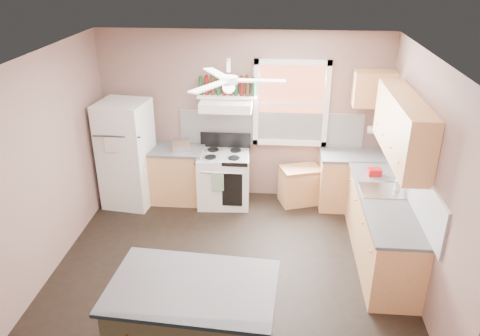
# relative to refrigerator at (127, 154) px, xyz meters

# --- Properties ---
(floor) EXTENTS (4.50, 4.50, 0.00)m
(floor) POSITION_rel_refrigerator_xyz_m (1.78, -1.53, -0.85)
(floor) COLOR black
(floor) RESTS_ON ground
(ceiling) EXTENTS (4.50, 4.50, 0.00)m
(ceiling) POSITION_rel_refrigerator_xyz_m (1.78, -1.53, 1.85)
(ceiling) COLOR white
(ceiling) RESTS_ON ground
(wall_back) EXTENTS (4.50, 0.05, 2.70)m
(wall_back) POSITION_rel_refrigerator_xyz_m (1.78, 0.50, 0.50)
(wall_back) COLOR #7D5F55
(wall_back) RESTS_ON ground
(wall_right) EXTENTS (0.05, 4.00, 2.70)m
(wall_right) POSITION_rel_refrigerator_xyz_m (4.06, -1.53, 0.50)
(wall_right) COLOR #7D5F55
(wall_right) RESTS_ON ground
(wall_left) EXTENTS (0.05, 4.00, 2.70)m
(wall_left) POSITION_rel_refrigerator_xyz_m (-0.49, -1.53, 0.50)
(wall_left) COLOR #7D5F55
(wall_left) RESTS_ON ground
(backsplash_back) EXTENTS (2.90, 0.03, 0.55)m
(backsplash_back) POSITION_rel_refrigerator_xyz_m (2.23, 0.46, 0.33)
(backsplash_back) COLOR white
(backsplash_back) RESTS_ON wall_back
(backsplash_right) EXTENTS (0.03, 2.60, 0.55)m
(backsplash_right) POSITION_rel_refrigerator_xyz_m (4.02, -1.23, 0.33)
(backsplash_right) COLOR white
(backsplash_right) RESTS_ON wall_right
(window_view) EXTENTS (1.00, 0.02, 1.20)m
(window_view) POSITION_rel_refrigerator_xyz_m (2.53, 0.45, 0.75)
(window_view) COLOR brown
(window_view) RESTS_ON wall_back
(window_frame) EXTENTS (1.16, 0.07, 1.36)m
(window_frame) POSITION_rel_refrigerator_xyz_m (2.53, 0.43, 0.75)
(window_frame) COLOR white
(window_frame) RESTS_ON wall_back
(refrigerator) EXTENTS (0.80, 0.78, 1.69)m
(refrigerator) POSITION_rel_refrigerator_xyz_m (0.00, 0.00, 0.00)
(refrigerator) COLOR white
(refrigerator) RESTS_ON floor
(base_cabinet_left) EXTENTS (0.90, 0.60, 0.86)m
(base_cabinet_left) POSITION_rel_refrigerator_xyz_m (0.72, 0.17, -0.42)
(base_cabinet_left) COLOR #B7814C
(base_cabinet_left) RESTS_ON floor
(counter_left) EXTENTS (0.92, 0.62, 0.04)m
(counter_left) POSITION_rel_refrigerator_xyz_m (0.72, 0.17, 0.03)
(counter_left) COLOR #4F4F52
(counter_left) RESTS_ON base_cabinet_left
(toaster) EXTENTS (0.31, 0.22, 0.18)m
(toaster) POSITION_rel_refrigerator_xyz_m (0.85, 0.10, 0.14)
(toaster) COLOR silver
(toaster) RESTS_ON counter_left
(stove) EXTENTS (0.84, 0.68, 0.86)m
(stove) POSITION_rel_refrigerator_xyz_m (1.51, 0.09, -0.42)
(stove) COLOR white
(stove) RESTS_ON floor
(range_hood) EXTENTS (0.78, 0.50, 0.14)m
(range_hood) POSITION_rel_refrigerator_xyz_m (1.55, 0.22, 0.77)
(range_hood) COLOR white
(range_hood) RESTS_ON wall_back
(bottle_shelf) EXTENTS (0.90, 0.26, 0.03)m
(bottle_shelf) POSITION_rel_refrigerator_xyz_m (1.55, 0.34, 0.87)
(bottle_shelf) COLOR white
(bottle_shelf) RESTS_ON range_hood
(cart) EXTENTS (0.71, 0.58, 0.61)m
(cart) POSITION_rel_refrigerator_xyz_m (2.73, 0.22, -0.54)
(cart) COLOR #B7814C
(cart) RESTS_ON floor
(base_cabinet_corner) EXTENTS (1.00, 0.60, 0.86)m
(base_cabinet_corner) POSITION_rel_refrigerator_xyz_m (3.53, 0.17, -0.42)
(base_cabinet_corner) COLOR #B7814C
(base_cabinet_corner) RESTS_ON floor
(base_cabinet_right) EXTENTS (0.60, 2.20, 0.86)m
(base_cabinet_right) POSITION_rel_refrigerator_xyz_m (3.73, -1.23, -0.42)
(base_cabinet_right) COLOR #B7814C
(base_cabinet_right) RESTS_ON floor
(counter_corner) EXTENTS (1.02, 0.62, 0.04)m
(counter_corner) POSITION_rel_refrigerator_xyz_m (3.53, 0.17, 0.03)
(counter_corner) COLOR #4F4F52
(counter_corner) RESTS_ON base_cabinet_corner
(counter_right) EXTENTS (0.62, 2.22, 0.04)m
(counter_right) POSITION_rel_refrigerator_xyz_m (3.72, -1.23, 0.03)
(counter_right) COLOR #4F4F52
(counter_right) RESTS_ON base_cabinet_right
(sink) EXTENTS (0.55, 0.45, 0.03)m
(sink) POSITION_rel_refrigerator_xyz_m (3.72, -1.03, 0.05)
(sink) COLOR silver
(sink) RESTS_ON counter_right
(faucet) EXTENTS (0.03, 0.03, 0.14)m
(faucet) POSITION_rel_refrigerator_xyz_m (3.88, -1.03, 0.12)
(faucet) COLOR silver
(faucet) RESTS_ON sink
(upper_cabinet_right) EXTENTS (0.33, 1.80, 0.76)m
(upper_cabinet_right) POSITION_rel_refrigerator_xyz_m (3.86, -1.03, 0.93)
(upper_cabinet_right) COLOR #B7814C
(upper_cabinet_right) RESTS_ON wall_right
(upper_cabinet_corner) EXTENTS (0.60, 0.33, 0.52)m
(upper_cabinet_corner) POSITION_rel_refrigerator_xyz_m (3.73, 0.30, 1.05)
(upper_cabinet_corner) COLOR #B7814C
(upper_cabinet_corner) RESTS_ON wall_back
(paper_towel) EXTENTS (0.26, 0.12, 0.12)m
(paper_towel) POSITION_rel_refrigerator_xyz_m (3.85, 0.33, 0.40)
(paper_towel) COLOR white
(paper_towel) RESTS_ON wall_back
(island) EXTENTS (1.54, 1.03, 0.86)m
(island) POSITION_rel_refrigerator_xyz_m (1.60, -3.11, -0.42)
(island) COLOR #B7814C
(island) RESTS_ON floor
(island_top) EXTENTS (1.63, 1.12, 0.04)m
(island_top) POSITION_rel_refrigerator_xyz_m (1.60, -3.11, 0.03)
(island_top) COLOR #4F4F52
(island_top) RESTS_ON island
(ceiling_fan_hub) EXTENTS (0.20, 0.20, 0.08)m
(ceiling_fan_hub) POSITION_rel_refrigerator_xyz_m (1.78, -1.53, 1.60)
(ceiling_fan_hub) COLOR white
(ceiling_fan_hub) RESTS_ON ceiling
(soap_bottle) EXTENTS (0.12, 0.12, 0.23)m
(soap_bottle) POSITION_rel_refrigerator_xyz_m (3.91, -1.02, 0.17)
(soap_bottle) COLOR silver
(soap_bottle) RESTS_ON counter_right
(red_caddy) EXTENTS (0.19, 0.13, 0.10)m
(red_caddy) POSITION_rel_refrigerator_xyz_m (3.71, -0.56, 0.10)
(red_caddy) COLOR #B70F12
(red_caddy) RESTS_ON counter_right
(wine_bottles) EXTENTS (0.86, 0.06, 0.31)m
(wine_bottles) POSITION_rel_refrigerator_xyz_m (1.56, 0.34, 1.03)
(wine_bottles) COLOR #143819
(wine_bottles) RESTS_ON bottle_shelf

